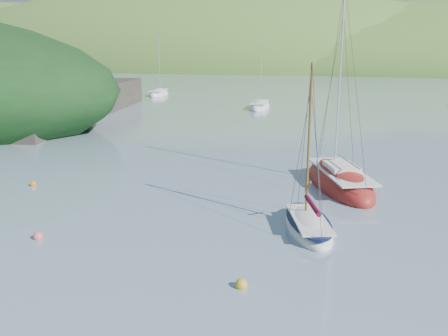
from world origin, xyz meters
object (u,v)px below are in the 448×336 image
(daysailer_white, at_px, (308,226))
(distant_sloop_c, at_px, (159,94))
(sloop_red, at_px, (340,183))
(distant_sloop_a, at_px, (260,107))

(daysailer_white, bearing_deg, distant_sloop_c, 100.99)
(sloop_red, bearing_deg, distant_sloop_c, 102.55)
(sloop_red, height_order, distant_sloop_c, sloop_red)
(sloop_red, xyz_separation_m, distant_sloop_a, (-13.46, 35.53, -0.06))
(daysailer_white, relative_size, distant_sloop_c, 0.82)
(sloop_red, height_order, distant_sloop_a, sloop_red)
(daysailer_white, xyz_separation_m, sloop_red, (0.89, 8.16, 0.04))
(sloop_red, relative_size, distant_sloop_a, 1.27)
(daysailer_white, height_order, sloop_red, sloop_red)
(distant_sloop_a, distance_m, distant_sloop_c, 23.24)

